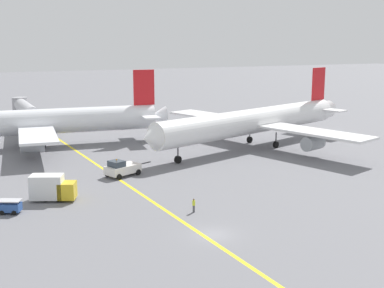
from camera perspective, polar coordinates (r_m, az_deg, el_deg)
The scene contains 9 objects.
ground_plane at distance 57.66m, azimuth 2.39°, elevation -9.94°, with size 600.00×600.00×0.00m, color slate.
taxiway_stripe at distance 65.58m, azimuth -3.04°, elevation -7.24°, with size 0.50×120.00×0.01m, color yellow.
airliner_at_gate_left at distance 106.50m, azimuth -18.02°, elevation 2.21°, with size 58.59×38.68×14.77m.
airliner_being_pushed at distance 102.12m, azimuth 6.82°, elevation 2.46°, with size 51.78×46.84×14.81m.
pushback_tug at distance 81.53m, azimuth -7.73°, elevation -2.67°, with size 8.48×4.91×2.91m.
gse_baggage_cart_trailing at distance 67.75m, azimuth -19.41°, elevation -6.52°, with size 3.14×2.58×1.71m.
gse_catering_truck_tall at distance 71.01m, azimuth -15.13°, elevation -4.68°, with size 6.31×4.43×3.50m.
ground_crew_marshaller_foreground at distance 64.31m, azimuth 0.19°, elevation -6.74°, with size 0.36×0.47×1.77m.
jet_bridge at distance 133.25m, azimuth -17.97°, elevation 3.81°, with size 4.39×21.73×6.24m.
Camera 1 is at (-23.37, -48.29, 21.13)m, focal length 48.44 mm.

